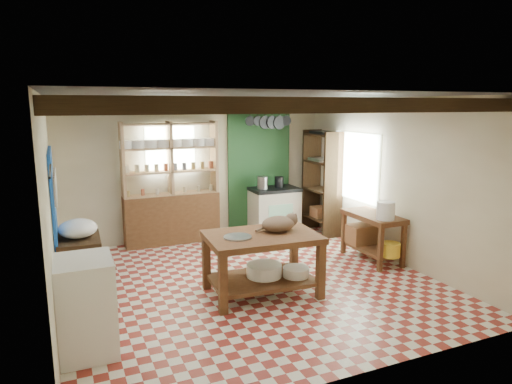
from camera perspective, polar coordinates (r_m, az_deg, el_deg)
name	(u,v)px	position (r m, az deg, el deg)	size (l,w,h in m)	color
floor	(249,282)	(6.63, -0.86, -11.24)	(5.00, 5.00, 0.02)	maroon
ceiling	(249,96)	(6.14, -0.93, 11.94)	(5.00, 5.00, 0.02)	#404045
wall_back	(197,169)	(8.58, -7.34, 2.85)	(5.00, 0.04, 2.60)	beige
wall_front	(358,242)	(4.13, 12.68, -6.10)	(5.00, 0.04, 2.60)	beige
wall_left	(50,209)	(5.79, -24.38, -1.92)	(0.04, 5.00, 2.60)	beige
wall_right	(394,181)	(7.56, 16.88, 1.38)	(0.04, 5.00, 2.60)	beige
ceiling_beams	(249,105)	(6.14, -0.93, 10.82)	(5.00, 3.80, 0.15)	#352312
blue_wall_patch	(54,209)	(6.71, -23.93, -1.99)	(0.04, 1.40, 1.60)	#174EAF
green_wall_patch	(259,168)	(8.99, 0.40, 2.98)	(1.30, 0.04, 2.30)	#1C4822
window_back	(170,149)	(8.39, -10.66, 5.32)	(0.90, 0.02, 0.80)	silver
window_right	(356,167)	(8.31, 12.36, 3.12)	(0.02, 1.30, 1.20)	silver
utensil_rail	(51,184)	(4.52, -24.22, 0.93)	(0.06, 0.90, 0.28)	black
pot_rack	(268,121)	(8.53, 1.57, 8.82)	(0.86, 0.12, 0.36)	black
shelving_unit	(171,183)	(8.30, -10.58, 1.08)	(1.70, 0.34, 2.20)	tan
tall_rack	(322,183)	(8.92, 8.22, 1.18)	(0.40, 0.86, 2.00)	#352312
work_table	(262,264)	(6.11, 0.75, -9.00)	(1.45, 0.97, 0.82)	brown
stove	(274,210)	(8.92, 2.29, -2.31)	(0.92, 0.62, 0.90)	beige
prep_table	(81,266)	(6.54, -21.06, -8.59)	(0.53, 0.77, 0.78)	#352312
white_cabinet	(86,306)	(5.02, -20.47, -13.21)	(0.55, 0.66, 0.99)	white
right_counter	(372,237)	(7.61, 14.32, -5.49)	(0.54, 1.07, 0.77)	brown
cat	(278,224)	(6.09, 2.80, -4.01)	(0.46, 0.35, 0.21)	#7C5F48
steel_tray	(238,237)	(5.82, -2.30, -5.65)	(0.36, 0.36, 0.02)	#9999A0
basin_large	(264,270)	(6.20, 1.02, -9.75)	(0.47, 0.47, 0.16)	white
basin_small	(296,272)	(6.23, 5.01, -9.91)	(0.35, 0.35, 0.12)	white
kettle_left	(263,183)	(8.71, 0.82, 1.18)	(0.21, 0.21, 0.24)	#9999A0
kettle_right	(279,182)	(8.86, 2.90, 1.25)	(0.17, 0.17, 0.21)	black
enamel_bowl	(78,228)	(6.39, -21.37, -4.27)	(0.49, 0.49, 0.24)	white
white_bucket	(386,210)	(7.19, 15.89, -2.24)	(0.28, 0.28, 0.28)	white
wicker_basket	(361,234)	(7.85, 12.98, -5.12)	(0.45, 0.36, 0.31)	#8D5E39
yellow_tub	(390,250)	(7.30, 16.45, -6.92)	(0.29, 0.29, 0.21)	yellow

